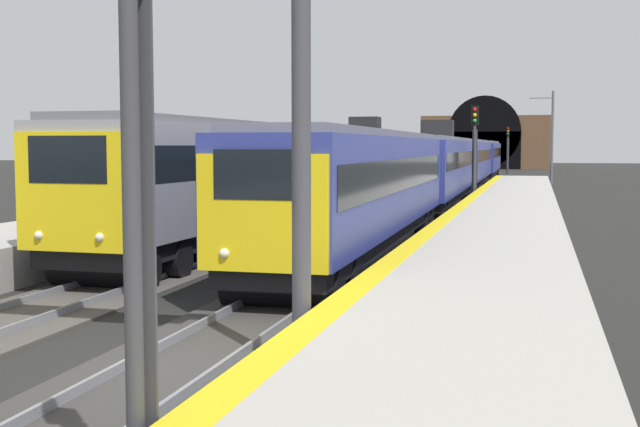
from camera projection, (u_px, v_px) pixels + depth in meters
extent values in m
plane|color=black|center=(176.00, 373.00, 12.46)|extent=(320.00, 320.00, 0.00)
cube|color=#ADA89E|center=(449.00, 356.00, 11.40)|extent=(112.00, 3.95, 1.04)
cube|color=yellow|center=(327.00, 312.00, 11.79)|extent=(112.00, 0.50, 0.01)
cube|color=#383533|center=(176.00, 371.00, 12.46)|extent=(160.00, 3.02, 0.06)
cube|color=gray|center=(133.00, 361.00, 12.63)|extent=(160.00, 0.07, 0.15)
cube|color=gray|center=(221.00, 367.00, 12.27)|extent=(160.00, 0.07, 0.15)
cube|color=navy|center=(361.00, 182.00, 25.28)|extent=(19.31, 2.91, 2.68)
cube|color=black|center=(361.00, 173.00, 25.26)|extent=(18.53, 2.93, 0.92)
cube|color=slate|center=(361.00, 134.00, 25.17)|extent=(18.72, 2.49, 0.20)
cube|color=black|center=(361.00, 232.00, 25.41)|extent=(18.92, 2.58, 0.50)
cylinder|color=black|center=(282.00, 287.00, 17.34)|extent=(0.93, 2.53, 0.91)
cylinder|color=black|center=(305.00, 274.00, 19.09)|extent=(0.93, 2.53, 0.91)
cylinder|color=black|center=(394.00, 223.00, 31.78)|extent=(0.93, 2.53, 0.91)
cylinder|color=black|center=(401.00, 219.00, 33.52)|extent=(0.93, 2.53, 0.91)
cube|color=yellow|center=(262.00, 213.00, 15.94)|extent=(0.14, 2.63, 2.28)
cube|color=black|center=(261.00, 175.00, 15.83)|extent=(0.06, 1.92, 0.97)
sphere|color=#F2EACC|center=(299.00, 256.00, 15.76)|extent=(0.20, 0.20, 0.20)
sphere|color=#F2EACC|center=(224.00, 253.00, 16.13)|extent=(0.20, 0.20, 0.20)
cube|color=navy|center=(437.00, 166.00, 44.49)|extent=(19.31, 2.91, 2.68)
cube|color=black|center=(437.00, 159.00, 44.46)|extent=(18.53, 2.93, 0.80)
cube|color=slate|center=(437.00, 139.00, 44.37)|extent=(18.72, 2.49, 0.20)
cube|color=black|center=(437.00, 195.00, 44.61)|extent=(18.92, 2.58, 0.50)
cylinder|color=black|center=(416.00, 213.00, 36.47)|extent=(0.93, 2.53, 0.91)
cylinder|color=black|center=(421.00, 210.00, 38.21)|extent=(0.93, 2.53, 0.91)
cylinder|color=black|center=(448.00, 194.00, 51.06)|extent=(0.93, 2.53, 0.91)
cylinder|color=black|center=(451.00, 192.00, 52.80)|extent=(0.93, 2.53, 0.91)
cube|color=navy|center=(467.00, 160.00, 63.69)|extent=(19.31, 2.91, 2.68)
cube|color=black|center=(467.00, 155.00, 63.66)|extent=(18.53, 2.93, 0.79)
cube|color=slate|center=(467.00, 141.00, 63.57)|extent=(18.72, 2.49, 0.20)
cube|color=black|center=(467.00, 180.00, 63.81)|extent=(18.92, 2.58, 0.50)
cylinder|color=black|center=(457.00, 190.00, 55.58)|extent=(0.93, 2.53, 0.91)
cylinder|color=black|center=(460.00, 188.00, 57.32)|extent=(0.93, 2.53, 0.91)
cylinder|color=black|center=(473.00, 181.00, 70.36)|extent=(0.93, 2.53, 0.91)
cylinder|color=black|center=(474.00, 180.00, 72.10)|extent=(0.93, 2.53, 0.91)
cube|color=navy|center=(483.00, 157.00, 82.89)|extent=(19.31, 2.91, 2.68)
cube|color=black|center=(483.00, 152.00, 82.86)|extent=(18.53, 2.93, 0.89)
cube|color=slate|center=(484.00, 142.00, 82.78)|extent=(18.72, 2.49, 0.20)
cube|color=black|center=(483.00, 172.00, 83.02)|extent=(18.92, 2.58, 0.50)
cylinder|color=black|center=(478.00, 178.00, 75.01)|extent=(0.93, 2.53, 0.91)
cylinder|color=black|center=(479.00, 178.00, 76.75)|extent=(0.93, 2.53, 0.91)
cylinder|color=black|center=(486.00, 173.00, 89.33)|extent=(0.93, 2.53, 0.91)
cylinder|color=black|center=(487.00, 173.00, 91.07)|extent=(0.93, 2.53, 0.91)
cube|color=black|center=(437.00, 129.00, 44.33)|extent=(1.31, 1.66, 0.90)
cube|color=gray|center=(240.00, 172.00, 28.15)|extent=(20.51, 3.25, 2.91)
cube|color=black|center=(240.00, 158.00, 28.12)|extent=(19.69, 3.26, 0.88)
cube|color=slate|center=(240.00, 126.00, 28.03)|extent=(19.88, 2.82, 0.20)
cube|color=black|center=(240.00, 221.00, 28.29)|extent=(20.09, 2.91, 0.55)
cylinder|color=black|center=(104.00, 268.00, 19.79)|extent=(1.05, 2.58, 0.99)
cylinder|color=black|center=(140.00, 258.00, 21.52)|extent=(1.05, 2.58, 0.99)
cylinder|color=black|center=(302.00, 214.00, 35.12)|extent=(1.05, 2.58, 0.99)
cylinder|color=black|center=(314.00, 211.00, 36.84)|extent=(1.05, 2.58, 0.99)
cube|color=yellow|center=(69.00, 192.00, 18.33)|extent=(0.18, 2.67, 2.65)
cube|color=black|center=(67.00, 160.00, 18.22)|extent=(0.08, 1.95, 1.05)
sphere|color=#F2EACC|center=(100.00, 237.00, 18.14)|extent=(0.20, 0.20, 0.20)
sphere|color=#F2EACC|center=(39.00, 235.00, 18.56)|extent=(0.20, 0.20, 0.20)
cube|color=gray|center=(365.00, 161.00, 48.59)|extent=(20.51, 3.25, 2.91)
cube|color=black|center=(365.00, 154.00, 48.55)|extent=(19.69, 3.26, 0.88)
cube|color=slate|center=(365.00, 134.00, 48.46)|extent=(19.88, 2.82, 0.20)
cube|color=black|center=(365.00, 189.00, 48.72)|extent=(20.09, 2.91, 0.55)
cylinder|color=black|center=(324.00, 206.00, 40.25)|extent=(1.05, 2.58, 0.99)
cylinder|color=black|center=(334.00, 203.00, 41.98)|extent=(1.05, 2.58, 0.99)
cylinder|color=black|center=(388.00, 189.00, 55.52)|extent=(1.05, 2.58, 0.99)
cylinder|color=black|center=(393.00, 188.00, 57.25)|extent=(1.05, 2.58, 0.99)
cube|color=gray|center=(416.00, 156.00, 69.02)|extent=(20.51, 3.25, 2.91)
cube|color=black|center=(416.00, 152.00, 68.99)|extent=(19.69, 3.26, 0.86)
cube|color=slate|center=(416.00, 138.00, 68.89)|extent=(19.88, 2.82, 0.20)
cube|color=black|center=(416.00, 176.00, 69.15)|extent=(20.09, 2.91, 0.55)
cylinder|color=black|center=(396.00, 185.00, 60.80)|extent=(1.05, 2.58, 0.99)
cylinder|color=black|center=(400.00, 184.00, 62.53)|extent=(1.05, 2.58, 0.99)
cylinder|color=black|center=(428.00, 178.00, 75.83)|extent=(1.05, 2.58, 0.99)
cylinder|color=black|center=(431.00, 177.00, 77.56)|extent=(1.05, 2.58, 0.99)
cube|color=black|center=(365.00, 125.00, 48.42)|extent=(1.34, 1.70, 0.90)
cylinder|color=#38383D|center=(133.00, 261.00, 6.97)|extent=(0.16, 0.16, 4.84)
cube|color=#38383D|center=(140.00, 259.00, 7.11)|extent=(0.04, 0.28, 4.36)
cylinder|color=#38383D|center=(474.00, 167.00, 44.97)|extent=(0.16, 0.16, 4.48)
cube|color=black|center=(475.00, 116.00, 44.75)|extent=(0.20, 0.38, 1.05)
cube|color=#38383D|center=(474.00, 167.00, 45.11)|extent=(0.04, 0.28, 4.03)
sphere|color=red|center=(475.00, 109.00, 44.60)|extent=(0.20, 0.20, 0.20)
sphere|color=yellow|center=(475.00, 115.00, 44.62)|extent=(0.20, 0.20, 0.20)
sphere|color=green|center=(475.00, 121.00, 44.65)|extent=(0.20, 0.20, 0.20)
cylinder|color=#38383D|center=(508.00, 155.00, 96.05)|extent=(0.16, 0.16, 4.53)
cube|color=black|center=(508.00, 131.00, 95.82)|extent=(0.20, 0.38, 1.05)
cube|color=#38383D|center=(508.00, 155.00, 96.18)|extent=(0.04, 0.28, 4.07)
sphere|color=red|center=(508.00, 128.00, 95.67)|extent=(0.20, 0.20, 0.20)
sphere|color=yellow|center=(508.00, 131.00, 95.69)|extent=(0.20, 0.20, 0.20)
sphere|color=green|center=(508.00, 134.00, 95.72)|extent=(0.20, 0.20, 0.20)
cylinder|color=#3F3F47|center=(301.00, 157.00, 12.00)|extent=(0.28, 0.28, 6.45)
cube|color=brown|center=(485.00, 142.00, 122.25)|extent=(2.68, 18.61, 7.78)
cube|color=black|center=(484.00, 150.00, 121.00)|extent=(0.12, 10.42, 5.45)
cylinder|color=black|center=(484.00, 132.00, 120.78)|extent=(0.12, 10.42, 10.42)
cylinder|color=#595B60|center=(552.00, 138.00, 72.50)|extent=(0.22, 0.22, 8.14)
cylinder|color=#595B60|center=(541.00, 98.00, 72.47)|extent=(0.08, 2.04, 0.08)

